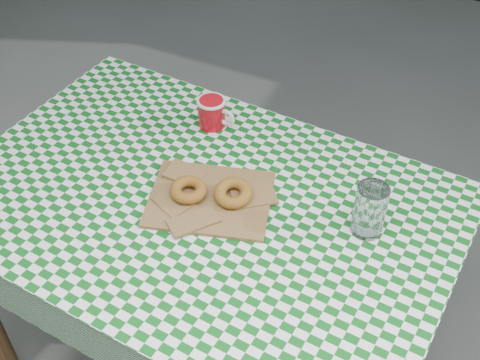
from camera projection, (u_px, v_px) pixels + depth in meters
name	position (u px, v px, depth m)	size (l,w,h in m)	color
ground	(270.00, 357.00, 2.05)	(60.00, 60.00, 0.00)	#54544F
table	(205.00, 295.00, 1.77)	(1.20, 0.80, 0.75)	#55361D
tablecloth	(199.00, 202.00, 1.51)	(1.22, 0.82, 0.01)	#0C5216
paper_bag	(210.00, 198.00, 1.51)	(0.29, 0.23, 0.02)	olive
bagel_front	(188.00, 190.00, 1.50)	(0.09, 0.09, 0.03)	brown
bagel_back	(233.00, 193.00, 1.49)	(0.09, 0.09, 0.03)	#96641F
coffee_mug	(212.00, 113.00, 1.70)	(0.15, 0.15, 0.08)	#AA0A14
drinking_glass	(370.00, 210.00, 1.40)	(0.07, 0.07, 0.13)	silver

